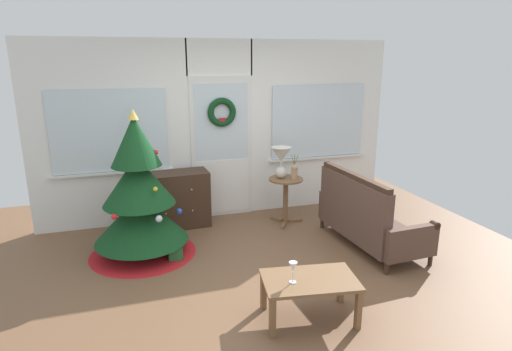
{
  "coord_description": "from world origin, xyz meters",
  "views": [
    {
      "loc": [
        -1.38,
        -3.96,
        2.31
      ],
      "look_at": [
        0.05,
        0.55,
        1.0
      ],
      "focal_mm": 30.22,
      "sensor_mm": 36.0,
      "label": 1
    }
  ],
  "objects_px": {
    "christmas_tree": "(140,201)",
    "gift_box": "(175,253)",
    "flower_vase": "(294,171)",
    "side_table": "(286,191)",
    "settee_sofa": "(365,218)",
    "table_lamp": "(281,158)",
    "dresser_cabinet": "(176,200)",
    "coffee_table": "(310,285)",
    "wine_glass": "(293,268)"
  },
  "relations": [
    {
      "from": "christmas_tree",
      "to": "gift_box",
      "type": "bearing_deg",
      "value": -40.02
    },
    {
      "from": "dresser_cabinet",
      "to": "table_lamp",
      "type": "bearing_deg",
      "value": -12.58
    },
    {
      "from": "settee_sofa",
      "to": "gift_box",
      "type": "height_order",
      "value": "settee_sofa"
    },
    {
      "from": "dresser_cabinet",
      "to": "flower_vase",
      "type": "relative_size",
      "value": 2.63
    },
    {
      "from": "dresser_cabinet",
      "to": "gift_box",
      "type": "height_order",
      "value": "dresser_cabinet"
    },
    {
      "from": "coffee_table",
      "to": "flower_vase",
      "type": "bearing_deg",
      "value": 71.13
    },
    {
      "from": "side_table",
      "to": "coffee_table",
      "type": "xyz_separation_m",
      "value": [
        -0.65,
        -2.24,
        -0.13
      ]
    },
    {
      "from": "dresser_cabinet",
      "to": "wine_glass",
      "type": "height_order",
      "value": "dresser_cabinet"
    },
    {
      "from": "christmas_tree",
      "to": "coffee_table",
      "type": "height_order",
      "value": "christmas_tree"
    },
    {
      "from": "dresser_cabinet",
      "to": "coffee_table",
      "type": "height_order",
      "value": "dresser_cabinet"
    },
    {
      "from": "side_table",
      "to": "coffee_table",
      "type": "distance_m",
      "value": 2.34
    },
    {
      "from": "dresser_cabinet",
      "to": "flower_vase",
      "type": "distance_m",
      "value": 1.69
    },
    {
      "from": "christmas_tree",
      "to": "side_table",
      "type": "bearing_deg",
      "value": 11.43
    },
    {
      "from": "side_table",
      "to": "gift_box",
      "type": "height_order",
      "value": "side_table"
    },
    {
      "from": "table_lamp",
      "to": "flower_vase",
      "type": "xyz_separation_m",
      "value": [
        0.16,
        -0.1,
        -0.17
      ]
    },
    {
      "from": "side_table",
      "to": "settee_sofa",
      "type": "bearing_deg",
      "value": -57.05
    },
    {
      "from": "table_lamp",
      "to": "flower_vase",
      "type": "relative_size",
      "value": 1.26
    },
    {
      "from": "christmas_tree",
      "to": "coffee_table",
      "type": "relative_size",
      "value": 1.93
    },
    {
      "from": "table_lamp",
      "to": "settee_sofa",
      "type": "bearing_deg",
      "value": -55.77
    },
    {
      "from": "flower_vase",
      "to": "wine_glass",
      "type": "bearing_deg",
      "value": -112.64
    },
    {
      "from": "dresser_cabinet",
      "to": "wine_glass",
      "type": "bearing_deg",
      "value": -75.5
    },
    {
      "from": "wine_glass",
      "to": "flower_vase",
      "type": "bearing_deg",
      "value": 67.36
    },
    {
      "from": "christmas_tree",
      "to": "gift_box",
      "type": "height_order",
      "value": "christmas_tree"
    },
    {
      "from": "table_lamp",
      "to": "gift_box",
      "type": "xyz_separation_m",
      "value": [
        -1.6,
        -0.74,
        -0.87
      ]
    },
    {
      "from": "gift_box",
      "to": "wine_glass",
      "type": "bearing_deg",
      "value": -61.73
    },
    {
      "from": "flower_vase",
      "to": "table_lamp",
      "type": "bearing_deg",
      "value": 147.99
    },
    {
      "from": "flower_vase",
      "to": "christmas_tree",
      "type": "bearing_deg",
      "value": -170.68
    },
    {
      "from": "dresser_cabinet",
      "to": "flower_vase",
      "type": "xyz_separation_m",
      "value": [
        1.59,
        -0.42,
        0.39
      ]
    },
    {
      "from": "christmas_tree",
      "to": "settee_sofa",
      "type": "xyz_separation_m",
      "value": [
        2.67,
        -0.61,
        -0.29
      ]
    },
    {
      "from": "dresser_cabinet",
      "to": "flower_vase",
      "type": "height_order",
      "value": "flower_vase"
    },
    {
      "from": "settee_sofa",
      "to": "coffee_table",
      "type": "bearing_deg",
      "value": -136.89
    },
    {
      "from": "flower_vase",
      "to": "gift_box",
      "type": "xyz_separation_m",
      "value": [
        -1.76,
        -0.64,
        -0.7
      ]
    },
    {
      "from": "settee_sofa",
      "to": "wine_glass",
      "type": "distance_m",
      "value": 1.94
    },
    {
      "from": "coffee_table",
      "to": "gift_box",
      "type": "height_order",
      "value": "coffee_table"
    },
    {
      "from": "christmas_tree",
      "to": "settee_sofa",
      "type": "height_order",
      "value": "christmas_tree"
    },
    {
      "from": "settee_sofa",
      "to": "side_table",
      "type": "distance_m",
      "value": 1.22
    },
    {
      "from": "side_table",
      "to": "wine_glass",
      "type": "height_order",
      "value": "side_table"
    },
    {
      "from": "side_table",
      "to": "table_lamp",
      "type": "bearing_deg",
      "value": 146.31
    },
    {
      "from": "christmas_tree",
      "to": "settee_sofa",
      "type": "distance_m",
      "value": 2.75
    },
    {
      "from": "dresser_cabinet",
      "to": "gift_box",
      "type": "bearing_deg",
      "value": -98.68
    },
    {
      "from": "side_table",
      "to": "flower_vase",
      "type": "xyz_separation_m",
      "value": [
        0.1,
        -0.06,
        0.31
      ]
    },
    {
      "from": "flower_vase",
      "to": "side_table",
      "type": "bearing_deg",
      "value": 149.04
    },
    {
      "from": "dresser_cabinet",
      "to": "wine_glass",
      "type": "relative_size",
      "value": 4.72
    },
    {
      "from": "dresser_cabinet",
      "to": "wine_glass",
      "type": "xyz_separation_m",
      "value": [
        0.68,
        -2.62,
        0.15
      ]
    },
    {
      "from": "flower_vase",
      "to": "coffee_table",
      "type": "bearing_deg",
      "value": -108.87
    },
    {
      "from": "side_table",
      "to": "gift_box",
      "type": "relative_size",
      "value": 4.08
    },
    {
      "from": "flower_vase",
      "to": "dresser_cabinet",
      "type": "bearing_deg",
      "value": 165.24
    },
    {
      "from": "table_lamp",
      "to": "coffee_table",
      "type": "bearing_deg",
      "value": -104.4
    },
    {
      "from": "coffee_table",
      "to": "gift_box",
      "type": "distance_m",
      "value": 1.86
    },
    {
      "from": "side_table",
      "to": "christmas_tree",
      "type": "bearing_deg",
      "value": -168.57
    }
  ]
}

